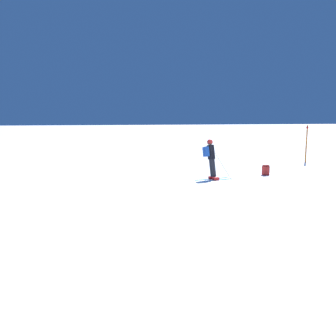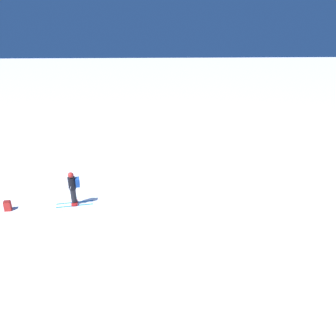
% 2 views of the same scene
% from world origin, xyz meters
% --- Properties ---
extents(ground_plane, '(300.00, 300.00, 0.00)m').
position_xyz_m(ground_plane, '(0.00, 0.00, 0.00)').
color(ground_plane, white).
extents(skier, '(1.28, 1.78, 1.85)m').
position_xyz_m(skier, '(1.66, 0.06, 1.02)').
color(skier, '#1E7AC6').
rests_on(skier, ground).
extents(spare_backpack, '(0.24, 0.31, 0.50)m').
position_xyz_m(spare_backpack, '(1.82, -2.97, 0.24)').
color(spare_backpack, '#AD231E').
rests_on(spare_backpack, ground).
extents(trail_marker, '(0.13, 0.13, 2.36)m').
position_xyz_m(trail_marker, '(5.18, -8.13, 1.28)').
color(trail_marker, orange).
rests_on(trail_marker, ground).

